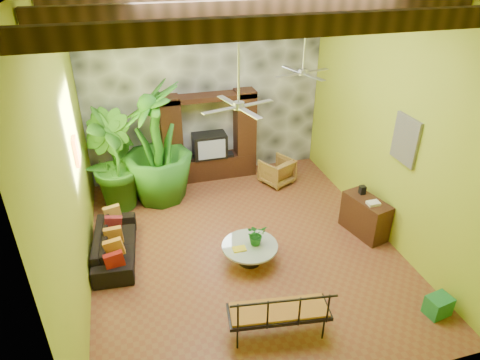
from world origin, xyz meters
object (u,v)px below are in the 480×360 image
object	(u,v)px
ceiling_fan_back	(304,62)
side_console	(365,216)
coffee_table	(250,251)
tall_plant_a	(114,157)
entertainment_center	(209,143)
sofa	(115,244)
wicker_armchair	(277,171)
iron_bench	(281,312)
ceiling_fan_front	(239,93)
tall_plant_b	(112,162)
green_bin	(438,306)
tall_plant_c	(156,144)

from	to	relation	value
ceiling_fan_back	side_console	distance (m)	3.47
coffee_table	side_console	size ratio (longest dim) A/B	1.04
tall_plant_a	side_console	world-z (taller)	tall_plant_a
entertainment_center	coffee_table	world-z (taller)	entertainment_center
ceiling_fan_back	tall_plant_a	size ratio (longest dim) A/B	0.79
sofa	wicker_armchair	bearing A→B (deg)	-59.94
entertainment_center	iron_bench	bearing A→B (deg)	-90.87
sofa	wicker_armchair	xyz separation A→B (m)	(4.11, 1.94, 0.06)
sofa	coffee_table	distance (m)	2.67
tall_plant_a	coffee_table	bearing A→B (deg)	-52.20
coffee_table	iron_bench	bearing A→B (deg)	-92.36
entertainment_center	ceiling_fan_front	bearing A→B (deg)	-93.24
ceiling_fan_back	sofa	xyz separation A→B (m)	(-4.12, -0.79, -3.12)
tall_plant_a	wicker_armchair	bearing A→B (deg)	-3.12
sofa	wicker_armchair	distance (m)	4.54
tall_plant_b	wicker_armchair	bearing A→B (deg)	-0.15
ceiling_fan_back	wicker_armchair	size ratio (longest dim) A/B	2.52
entertainment_center	tall_plant_b	world-z (taller)	entertainment_center
coffee_table	tall_plant_b	bearing A→B (deg)	130.37
ceiling_fan_front	tall_plant_a	distance (m)	4.30
sofa	side_console	xyz separation A→B (m)	(5.15, -0.64, 0.14)
ceiling_fan_front	sofa	xyz separation A→B (m)	(-2.32, 0.81, -3.12)
ceiling_fan_front	tall_plant_b	world-z (taller)	ceiling_fan_front
sofa	wicker_armchair	world-z (taller)	wicker_armchair
sofa	iron_bench	distance (m)	3.70
ceiling_fan_front	tall_plant_a	bearing A→B (deg)	126.29
wicker_armchair	coffee_table	size ratio (longest dim) A/B	0.68
wicker_armchair	side_console	xyz separation A→B (m)	(1.04, -2.58, 0.08)
sofa	coffee_table	size ratio (longest dim) A/B	1.77
wicker_armchair	coffee_table	world-z (taller)	wicker_armchair
ceiling_fan_back	tall_plant_a	xyz separation A→B (m)	(-3.97, 1.36, -2.23)
entertainment_center	green_bin	size ratio (longest dim) A/B	5.93
tall_plant_c	tall_plant_a	bearing A→B (deg)	171.16
entertainment_center	tall_plant_c	world-z (taller)	tall_plant_c
entertainment_center	sofa	distance (m)	3.78
ceiling_fan_back	tall_plant_b	xyz separation A→B (m)	(-4.03, 1.16, -2.25)
coffee_table	green_bin	distance (m)	3.42
ceiling_fan_front	green_bin	world-z (taller)	ceiling_fan_front
side_console	ceiling_fan_back	bearing A→B (deg)	111.93
entertainment_center	tall_plant_a	world-z (taller)	tall_plant_a
tall_plant_a	tall_plant_b	bearing A→B (deg)	-104.11
entertainment_center	ceiling_fan_front	xyz separation A→B (m)	(-0.20, -3.54, 2.44)
coffee_table	tall_plant_c	bearing A→B (deg)	115.52
wicker_armchair	tall_plant_b	xyz separation A→B (m)	(-4.01, 0.01, 0.81)
sofa	tall_plant_c	world-z (taller)	tall_plant_c
side_console	green_bin	size ratio (longest dim) A/B	2.59
coffee_table	green_bin	bearing A→B (deg)	-38.99
iron_bench	green_bin	xyz separation A→B (m)	(2.73, -0.28, -0.36)
ceiling_fan_back	iron_bench	size ratio (longest dim) A/B	1.12
tall_plant_b	side_console	world-z (taller)	tall_plant_b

